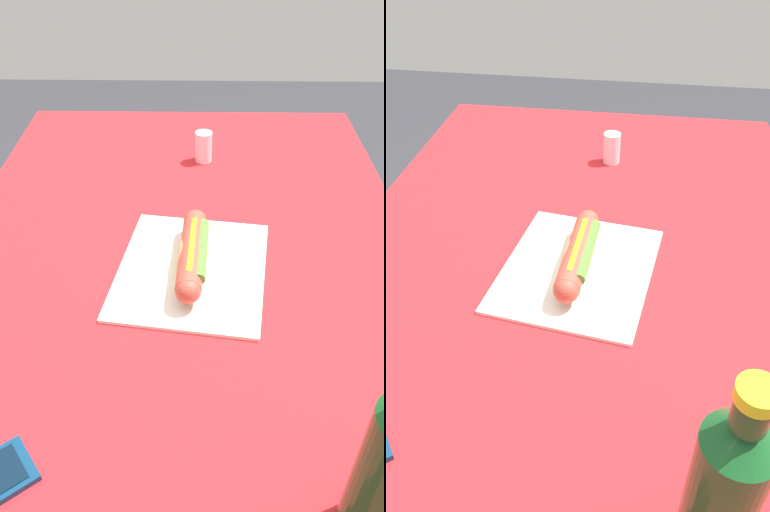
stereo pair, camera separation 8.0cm
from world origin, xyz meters
The scene contains 6 objects.
ground_plane centered at (0.00, 0.00, 0.00)m, with size 6.00×6.00×0.00m, color #2D2D33.
dining_table centered at (0.00, 0.00, 0.63)m, with size 1.24×0.79×0.77m.
paper_wrapper centered at (0.01, 0.01, 0.77)m, with size 0.27×0.23×0.01m, color silver.
hot_dog centered at (0.01, 0.02, 0.80)m, with size 0.21×0.05×0.05m.
soda_bottle centered at (0.41, 0.19, 0.88)m, with size 0.06×0.06×0.25m.
salt_shaker centered at (-0.36, 0.03, 0.80)m, with size 0.04×0.04×0.06m, color silver.
Camera 2 is at (0.63, 0.11, 1.30)m, focal length 35.92 mm.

